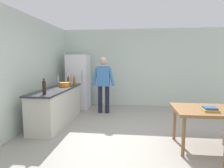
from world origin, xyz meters
TOP-DOWN VIEW (x-y plane):
  - ground_plane at (0.00, 0.00)m, footprint 14.00×14.00m
  - wall_back at (0.00, 3.00)m, footprint 6.40×0.12m
  - wall_left at (-2.60, 0.20)m, footprint 0.12×5.60m
  - kitchen_counter at (-2.00, 0.80)m, footprint 0.64×2.20m
  - refrigerator at (-1.90, 2.40)m, footprint 0.70×0.67m
  - person at (-0.95, 1.85)m, footprint 0.70×0.22m
  - dining_table at (1.40, -0.30)m, footprint 1.40×0.90m
  - cooking_pot at (-1.92, 1.15)m, footprint 0.40×0.28m
  - utensil_jar at (-1.85, 1.43)m, footprint 0.11×0.11m
  - bottle_water_clear at (-2.25, 1.51)m, footprint 0.07×0.07m
  - bottle_oil_amber at (-1.77, 1.56)m, footprint 0.06×0.06m
  - bottle_beer_brown at (-2.05, 1.81)m, footprint 0.06×0.06m
  - bottle_wine_dark at (-1.92, -0.02)m, footprint 0.08×0.08m
  - book_stack at (1.27, -0.47)m, footprint 0.25×0.21m

SIDE VIEW (x-z plane):
  - ground_plane at x=0.00m, z-range 0.00..0.00m
  - kitchen_counter at x=-2.00m, z-range 0.00..0.90m
  - dining_table at x=1.40m, z-range 0.30..1.05m
  - book_stack at x=1.27m, z-range 0.75..0.82m
  - refrigerator at x=-1.90m, z-range 0.00..1.80m
  - cooking_pot at x=-1.92m, z-range 0.90..1.02m
  - person at x=-0.95m, z-range 0.13..1.83m
  - utensil_jar at x=-1.85m, z-range 0.82..1.14m
  - bottle_beer_brown at x=-2.05m, z-range 0.88..1.14m
  - bottle_oil_amber at x=-1.77m, z-range 0.88..1.16m
  - bottle_water_clear at x=-2.25m, z-range 0.88..1.18m
  - bottle_wine_dark at x=-1.92m, z-range 0.88..1.22m
  - wall_back at x=0.00m, z-range 0.00..2.70m
  - wall_left at x=-2.60m, z-range 0.00..2.70m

